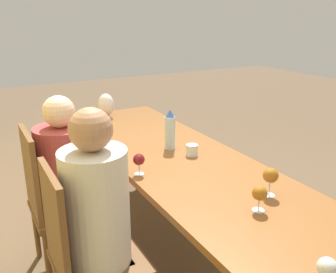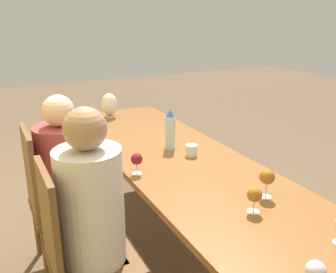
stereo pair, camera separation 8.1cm
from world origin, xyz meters
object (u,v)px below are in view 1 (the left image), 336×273
object	(u,v)px
vase	(106,105)
wine_glass_3	(271,176)
wine_glass_1	(260,194)
wine_glass_4	(139,160)
water_bottle	(170,130)
person_near	(99,221)
water_tumbler	(192,150)
person_far	(67,180)
chair_far	(55,199)
wine_glass_0	(327,268)
chair_near	(84,254)

from	to	relation	value
vase	wine_glass_3	distance (m)	1.86
wine_glass_1	wine_glass_4	distance (m)	0.75
water_bottle	person_near	world-z (taller)	person_near
water_tumbler	person_far	distance (m)	0.83
water_bottle	wine_glass_1	bearing A→B (deg)	177.94
vase	chair_far	world-z (taller)	chair_far
water_bottle	vase	distance (m)	0.99
wine_glass_0	chair_far	size ratio (longest dim) A/B	0.13
water_bottle	person_near	distance (m)	0.96
water_tumbler	chair_far	size ratio (longest dim) A/B	0.08
water_bottle	water_tumbler	size ratio (longest dim) A/B	3.60
wine_glass_4	person_far	world-z (taller)	person_far
water_tumbler	wine_glass_3	distance (m)	0.69
wine_glass_1	chair_near	world-z (taller)	chair_near
water_tumbler	wine_glass_0	size ratio (longest dim) A/B	0.60
wine_glass_1	chair_far	distance (m)	1.30
wine_glass_3	person_near	distance (m)	0.90
chair_far	person_far	distance (m)	0.15
water_tumbler	person_near	distance (m)	0.90
wine_glass_0	person_far	distance (m)	1.63
water_bottle	water_tumbler	bearing A→B (deg)	-159.34
water_tumbler	vase	size ratio (longest dim) A/B	0.36
vase	person_far	world-z (taller)	person_far
vase	chair_far	bearing A→B (deg)	143.40
water_tumbler	chair_far	distance (m)	0.95
wine_glass_4	person_near	distance (m)	0.49
wine_glass_3	chair_near	world-z (taller)	chair_near
chair_near	person_near	size ratio (longest dim) A/B	0.79
wine_glass_4	person_near	xyz separation A→B (m)	(-0.31, 0.36, -0.14)
water_tumbler	vase	xyz separation A→B (m)	(1.16, 0.19, 0.08)
wine_glass_0	wine_glass_1	size ratio (longest dim) A/B	1.00
wine_glass_4	water_bottle	bearing A→B (deg)	-51.86
wine_glass_0	wine_glass_4	distance (m)	1.21
vase	wine_glass_4	bearing A→B (deg)	168.74
person_far	wine_glass_3	bearing A→B (deg)	-137.01
water_tumbler	wine_glass_0	world-z (taller)	wine_glass_0
person_near	vase	bearing A→B (deg)	-21.09
water_bottle	chair_far	size ratio (longest dim) A/B	0.29
chair_far	water_bottle	bearing A→B (deg)	-92.78
vase	wine_glass_0	world-z (taller)	vase
wine_glass_4	chair_far	size ratio (longest dim) A/B	0.13
wine_glass_1	person_far	bearing A→B (deg)	34.59
wine_glass_1	person_near	size ratio (longest dim) A/B	0.11
wine_glass_3	wine_glass_4	size ratio (longest dim) A/B	1.21
person_far	chair_near	bearing A→B (deg)	171.78
water_bottle	chair_far	bearing A→B (deg)	87.22
wine_glass_0	wine_glass_4	xyz separation A→B (m)	(1.20, 0.16, -0.00)
water_bottle	chair_far	world-z (taller)	water_bottle
vase	wine_glass_4	world-z (taller)	vase
wine_glass_4	chair_near	distance (m)	0.62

